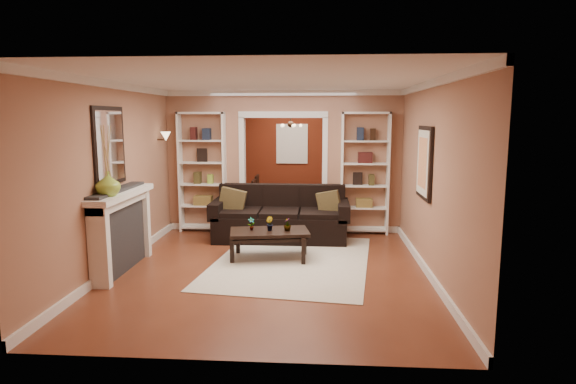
# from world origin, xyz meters

# --- Properties ---
(floor) EXTENTS (8.00, 8.00, 0.00)m
(floor) POSITION_xyz_m (0.00, 0.00, 0.00)
(floor) COLOR brown
(floor) RESTS_ON ground
(ceiling) EXTENTS (8.00, 8.00, 0.00)m
(ceiling) POSITION_xyz_m (0.00, 0.00, 2.70)
(ceiling) COLOR white
(ceiling) RESTS_ON ground
(wall_back) EXTENTS (8.00, 0.00, 8.00)m
(wall_back) POSITION_xyz_m (0.00, 4.00, 1.35)
(wall_back) COLOR #A47157
(wall_back) RESTS_ON ground
(wall_front) EXTENTS (8.00, 0.00, 8.00)m
(wall_front) POSITION_xyz_m (0.00, -4.00, 1.35)
(wall_front) COLOR #A47157
(wall_front) RESTS_ON ground
(wall_left) EXTENTS (0.00, 8.00, 8.00)m
(wall_left) POSITION_xyz_m (-2.25, 0.00, 1.35)
(wall_left) COLOR #A47157
(wall_left) RESTS_ON ground
(wall_right) EXTENTS (0.00, 8.00, 8.00)m
(wall_right) POSITION_xyz_m (2.25, 0.00, 1.35)
(wall_right) COLOR #A47157
(wall_right) RESTS_ON ground
(partition_wall) EXTENTS (4.50, 0.15, 2.70)m
(partition_wall) POSITION_xyz_m (0.00, 1.20, 1.35)
(partition_wall) COLOR #A47157
(partition_wall) RESTS_ON floor
(red_back_panel) EXTENTS (4.44, 0.04, 2.64)m
(red_back_panel) POSITION_xyz_m (0.00, 3.97, 1.32)
(red_back_panel) COLOR maroon
(red_back_panel) RESTS_ON floor
(dining_window) EXTENTS (0.78, 0.03, 0.98)m
(dining_window) POSITION_xyz_m (0.00, 3.93, 1.55)
(dining_window) COLOR #8CA5CC
(dining_window) RESTS_ON wall_back
(area_rug) EXTENTS (2.66, 3.45, 0.01)m
(area_rug) POSITION_xyz_m (0.30, -0.88, 0.01)
(area_rug) COLOR beige
(area_rug) RESTS_ON floor
(sofa) EXTENTS (2.46, 1.06, 0.96)m
(sofa) POSITION_xyz_m (0.00, 0.45, 0.48)
(sofa) COLOR black
(sofa) RESTS_ON floor
(pillow_left) EXTENTS (0.46, 0.14, 0.45)m
(pillow_left) POSITION_xyz_m (-0.87, 0.43, 0.70)
(pillow_left) COLOR brown
(pillow_left) RESTS_ON sofa
(pillow_right) EXTENTS (0.42, 0.22, 0.40)m
(pillow_right) POSITION_xyz_m (0.87, 0.43, 0.67)
(pillow_right) COLOR brown
(pillow_right) RESTS_ON sofa
(coffee_table) EXTENTS (1.30, 0.85, 0.46)m
(coffee_table) POSITION_xyz_m (-0.06, -0.78, 0.23)
(coffee_table) COLOR black
(coffee_table) RESTS_ON floor
(plant_left) EXTENTS (0.13, 0.12, 0.20)m
(plant_left) POSITION_xyz_m (-0.35, -0.78, 0.56)
(plant_left) COLOR #336626
(plant_left) RESTS_ON coffee_table
(plant_center) EXTENTS (0.15, 0.15, 0.22)m
(plant_center) POSITION_xyz_m (-0.06, -0.78, 0.57)
(plant_center) COLOR #336626
(plant_center) RESTS_ON coffee_table
(plant_right) EXTENTS (0.12, 0.12, 0.20)m
(plant_right) POSITION_xyz_m (0.22, -0.78, 0.56)
(plant_right) COLOR #336626
(plant_right) RESTS_ON coffee_table
(bookshelf_left) EXTENTS (0.90, 0.30, 2.30)m
(bookshelf_left) POSITION_xyz_m (-1.55, 1.03, 1.15)
(bookshelf_left) COLOR white
(bookshelf_left) RESTS_ON floor
(bookshelf_right) EXTENTS (0.90, 0.30, 2.30)m
(bookshelf_right) POSITION_xyz_m (1.55, 1.03, 1.15)
(bookshelf_right) COLOR white
(bookshelf_right) RESTS_ON floor
(fireplace) EXTENTS (0.32, 1.70, 1.16)m
(fireplace) POSITION_xyz_m (-2.09, -1.50, 0.58)
(fireplace) COLOR white
(fireplace) RESTS_ON floor
(vase) EXTENTS (0.40, 0.40, 0.33)m
(vase) POSITION_xyz_m (-2.09, -1.91, 1.33)
(vase) COLOR #8CB339
(vase) RESTS_ON fireplace
(mirror) EXTENTS (0.03, 0.95, 1.10)m
(mirror) POSITION_xyz_m (-2.23, -1.50, 1.80)
(mirror) COLOR silver
(mirror) RESTS_ON wall_left
(wall_sconce) EXTENTS (0.18, 0.18, 0.22)m
(wall_sconce) POSITION_xyz_m (-2.15, 0.55, 1.83)
(wall_sconce) COLOR #FFE0A5
(wall_sconce) RESTS_ON wall_left
(framed_art) EXTENTS (0.04, 0.85, 1.05)m
(framed_art) POSITION_xyz_m (2.21, -1.00, 1.55)
(framed_art) COLOR black
(framed_art) RESTS_ON wall_right
(dining_table) EXTENTS (1.62, 0.90, 0.57)m
(dining_table) POSITION_xyz_m (0.05, 2.56, 0.29)
(dining_table) COLOR black
(dining_table) RESTS_ON floor
(dining_chair_nw) EXTENTS (0.55, 0.55, 0.88)m
(dining_chair_nw) POSITION_xyz_m (-0.50, 2.26, 0.44)
(dining_chair_nw) COLOR black
(dining_chair_nw) RESTS_ON floor
(dining_chair_ne) EXTENTS (0.46, 0.46, 0.89)m
(dining_chair_ne) POSITION_xyz_m (0.60, 2.26, 0.44)
(dining_chair_ne) COLOR black
(dining_chair_ne) RESTS_ON floor
(dining_chair_sw) EXTENTS (0.55, 0.55, 0.91)m
(dining_chair_sw) POSITION_xyz_m (-0.50, 2.86, 0.45)
(dining_chair_sw) COLOR black
(dining_chair_sw) RESTS_ON floor
(dining_chair_se) EXTENTS (0.51, 0.51, 0.83)m
(dining_chair_se) POSITION_xyz_m (0.60, 2.86, 0.42)
(dining_chair_se) COLOR black
(dining_chair_se) RESTS_ON floor
(chandelier) EXTENTS (0.50, 0.50, 0.30)m
(chandelier) POSITION_xyz_m (0.00, 2.70, 2.02)
(chandelier) COLOR #322117
(chandelier) RESTS_ON ceiling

